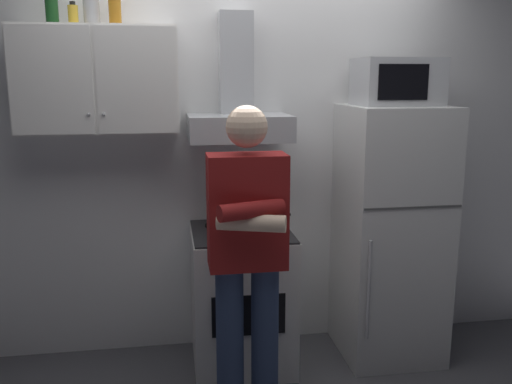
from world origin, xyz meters
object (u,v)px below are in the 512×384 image
refrigerator (390,234)px  person_standing (247,257)px  bottle_spice_jar (73,14)px  range_hood (238,106)px  cooking_pot (266,223)px  microwave (397,82)px  bottle_liquor_amber (114,2)px  bottle_canister_steel (91,8)px  upper_cabinet (98,80)px  stove_oven (242,297)px

refrigerator → person_standing: size_ratio=0.98×
bottle_spice_jar → range_hood: bearing=0.8°
refrigerator → cooking_pot: bearing=-171.7°
microwave → bottle_liquor_amber: size_ratio=1.76×
bottle_spice_jar → bottle_liquor_amber: bearing=4.5°
microwave → person_standing: 1.45m
range_hood → bottle_canister_steel: (-0.82, 0.02, 0.55)m
refrigerator → bottle_spice_jar: bottle_spice_jar is taller
bottle_canister_steel → bottle_liquor_amber: bearing=-8.0°
bottle_spice_jar → bottle_canister_steel: bottle_canister_steel is taller
range_hood → bottle_liquor_amber: bottle_liquor_amber is taller
range_hood → cooking_pot: bearing=-62.1°
upper_cabinet → person_standing: upper_cabinet is taller
bottle_spice_jar → bottle_canister_steel: 0.11m
range_hood → person_standing: range_hood is taller
stove_oven → person_standing: (-0.05, -0.61, 0.47)m
cooking_pot → range_hood: bearing=117.9°
upper_cabinet → refrigerator: 2.00m
upper_cabinet → bottle_liquor_amber: size_ratio=3.30×
upper_cabinet → person_standing: size_ratio=0.55×
stove_oven → person_standing: size_ratio=0.53×
microwave → cooking_pot: bearing=-170.4°
cooking_pot → bottle_liquor_amber: (-0.82, 0.25, 1.24)m
upper_cabinet → bottle_spice_jar: (-0.11, -0.01, 0.36)m
range_hood → refrigerator: bearing=-7.5°
upper_cabinet → bottle_spice_jar: bottle_spice_jar is taller
stove_oven → bottle_liquor_amber: bottle_liquor_amber is taller
range_hood → refrigerator: (0.95, -0.13, -0.80)m
refrigerator → bottle_spice_jar: 2.28m
stove_oven → range_hood: size_ratio=1.17×
bottle_liquor_amber → bottle_canister_steel: bearing=172.0°
upper_cabinet → bottle_spice_jar: 0.37m
microwave → bottle_canister_steel: bearing=175.8°
upper_cabinet → refrigerator: upper_cabinet is taller
upper_cabinet → bottle_liquor_amber: bottle_liquor_amber is taller
upper_cabinet → bottle_canister_steel: bottle_canister_steel is taller
bottle_spice_jar → stove_oven: bearing=-7.1°
microwave → person_standing: microwave is taller
person_standing → bottle_canister_steel: bottle_canister_steel is taller
stove_oven → cooking_pot: bearing=-42.5°
stove_oven → microwave: size_ratio=1.82×
range_hood → bottle_spice_jar: (-0.91, -0.01, 0.51)m
stove_oven → microwave: 1.62m
stove_oven → bottle_liquor_amber: bearing=169.2°
cooking_pot → bottle_spice_jar: 1.58m
microwave → bottle_spice_jar: bearing=177.1°
refrigerator → cooking_pot: size_ratio=5.49×
range_hood → cooking_pot: 0.72m
stove_oven → person_standing: person_standing is taller
upper_cabinet → cooking_pot: upper_cabinet is taller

